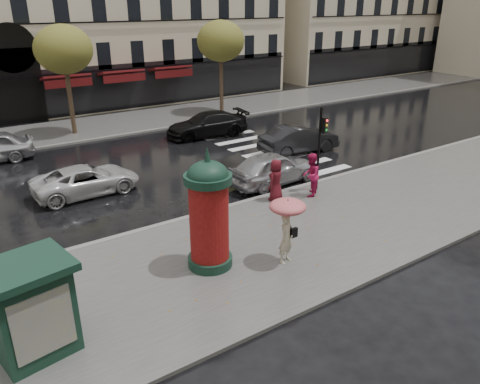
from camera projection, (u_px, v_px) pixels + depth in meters
ground at (279, 235)px, 16.89m from camera, size 160.00×160.00×0.00m
near_sidewalk at (288, 239)px, 16.49m from camera, size 90.00×7.00×0.12m
far_sidewalk at (101, 126)px, 31.36m from camera, size 90.00×6.00×0.12m
near_kerb at (233, 206)px, 19.15m from camera, size 90.00×0.25×0.14m
far_kerb at (117, 136)px, 29.07m from camera, size 90.00×0.25×0.14m
zebra_crossing at (255, 145)px, 27.36m from camera, size 3.60×11.75×0.01m
tree_far_left at (64, 50)px, 27.61m from camera, size 3.40×3.40×6.64m
tree_far_right at (221, 41)px, 33.38m from camera, size 3.40×3.40×6.64m
woman_umbrella at (287, 221)px, 14.41m from camera, size 1.14×1.14×2.19m
woman_red at (311, 175)px, 19.67m from camera, size 1.15×1.11×1.87m
man_burgundy at (276, 180)px, 19.26m from camera, size 1.01×0.84×1.77m
morris_column at (209, 211)px, 14.08m from camera, size 1.44×1.44×3.88m
traffic_light at (321, 141)px, 19.83m from camera, size 0.27×0.36×3.66m
newsstand at (31, 308)px, 10.68m from camera, size 2.20×1.95×2.37m
car_silver at (273, 168)px, 21.39m from camera, size 4.52×1.99×1.51m
car_darkgrey at (299, 139)px, 25.88m from camera, size 4.69×1.97×1.51m
car_white at (86, 180)px, 20.29m from camera, size 4.58×2.17×1.26m
car_black at (207, 124)px, 29.00m from camera, size 5.35×2.75×1.49m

